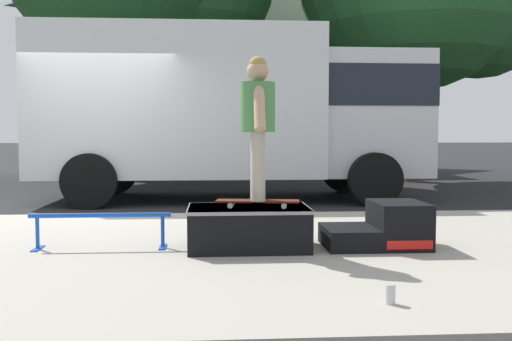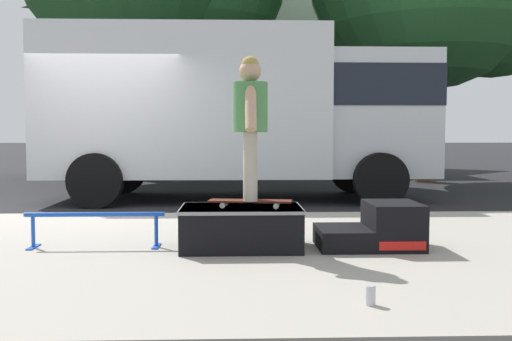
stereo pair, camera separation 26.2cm
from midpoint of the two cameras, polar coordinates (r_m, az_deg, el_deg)
The scene contains 10 objects.
ground_plane at distance 8.86m, azimuth -15.23°, elevation -4.38°, with size 140.00×140.00×0.00m, color black.
sidewalk_slab at distance 6.01m, azimuth -21.81°, elevation -7.70°, with size 50.00×5.00×0.12m, color #A8A093.
skate_box at distance 5.57m, azimuth -0.10°, elevation -5.46°, with size 1.15×0.75×0.40m.
kicker_ramp at distance 5.77m, azimuth 13.03°, elevation -5.57°, with size 0.97×0.67×0.43m.
grind_rail at distance 5.80m, azimuth -14.21°, elevation -4.84°, with size 1.33×0.28×0.34m.
skateboard at distance 5.50m, azimuth 0.80°, elevation -3.04°, with size 0.80×0.31×0.07m.
skater_kid at distance 5.46m, azimuth 0.81°, elevation 5.35°, with size 0.33×0.69×1.34m.
soda_can at distance 3.89m, azimuth 13.04°, elevation -11.80°, with size 0.07×0.07×0.13m.
box_truck at distance 10.75m, azimuth -0.88°, elevation 6.21°, with size 6.91×2.63×3.05m.
house_behind at distance 22.94m, azimuth -5.25°, elevation 11.18°, with size 9.54×8.23×8.40m.
Camera 2 is at (2.15, -8.55, 1.21)m, focal length 41.01 mm.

